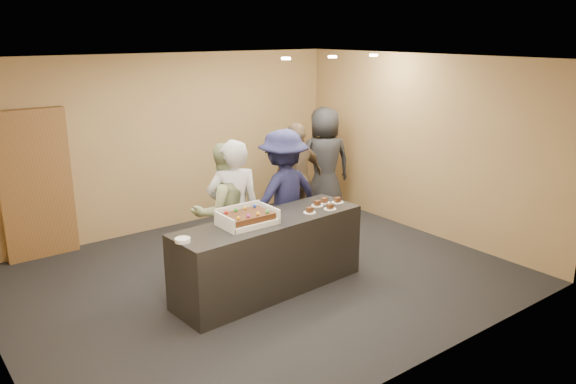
% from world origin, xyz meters
% --- Properties ---
extents(room, '(6.04, 6.00, 2.70)m').
position_xyz_m(room, '(0.00, 0.00, 1.35)').
color(room, black).
rests_on(room, ground).
extents(serving_counter, '(2.44, 0.85, 0.90)m').
position_xyz_m(serving_counter, '(-0.10, -0.36, 0.45)').
color(serving_counter, black).
rests_on(serving_counter, floor).
extents(storage_cabinet, '(0.93, 0.15, 2.04)m').
position_xyz_m(storage_cabinet, '(-1.98, 2.41, 1.02)').
color(storage_cabinet, brown).
rests_on(storage_cabinet, floor).
extents(cake_box, '(0.62, 0.43, 0.18)m').
position_xyz_m(cake_box, '(-0.40, -0.34, 0.94)').
color(cake_box, white).
rests_on(cake_box, serving_counter).
extents(sheet_cake, '(0.53, 0.37, 0.11)m').
position_xyz_m(sheet_cake, '(-0.40, -0.36, 1.00)').
color(sheet_cake, '#3B1D0D').
rests_on(sheet_cake, cake_box).
extents(plate_stack, '(0.16, 0.16, 0.04)m').
position_xyz_m(plate_stack, '(-1.24, -0.41, 0.92)').
color(plate_stack, white).
rests_on(plate_stack, serving_counter).
extents(slice_a, '(0.15, 0.15, 0.07)m').
position_xyz_m(slice_a, '(0.43, -0.46, 0.92)').
color(slice_a, white).
rests_on(slice_a, serving_counter).
extents(slice_b, '(0.15, 0.15, 0.07)m').
position_xyz_m(slice_b, '(0.68, -0.31, 0.92)').
color(slice_b, white).
rests_on(slice_b, serving_counter).
extents(slice_c, '(0.15, 0.15, 0.07)m').
position_xyz_m(slice_c, '(0.72, -0.51, 0.92)').
color(slice_c, white).
rests_on(slice_c, serving_counter).
extents(slice_d, '(0.15, 0.15, 0.07)m').
position_xyz_m(slice_d, '(0.83, -0.27, 0.92)').
color(slice_d, white).
rests_on(slice_d, serving_counter).
extents(slice_e, '(0.15, 0.15, 0.07)m').
position_xyz_m(slice_e, '(0.98, -0.36, 0.92)').
color(slice_e, white).
rests_on(slice_e, serving_counter).
extents(person_server_grey, '(0.76, 0.62, 1.79)m').
position_xyz_m(person_server_grey, '(-0.28, 0.13, 0.90)').
color(person_server_grey, '#B1B2B6').
rests_on(person_server_grey, floor).
extents(person_sage_man, '(0.93, 0.77, 1.73)m').
position_xyz_m(person_sage_man, '(-0.32, 0.28, 0.87)').
color(person_sage_man, '#95A475').
rests_on(person_sage_man, floor).
extents(person_navy_man, '(1.17, 0.70, 1.79)m').
position_xyz_m(person_navy_man, '(0.62, 0.32, 0.89)').
color(person_navy_man, '#1A1B41').
rests_on(person_navy_man, floor).
extents(person_brown_extra, '(1.03, 0.52, 1.70)m').
position_xyz_m(person_brown_extra, '(1.47, 1.10, 0.85)').
color(person_brown_extra, brown).
rests_on(person_brown_extra, floor).
extents(person_dark_suit, '(1.04, 0.85, 1.84)m').
position_xyz_m(person_dark_suit, '(2.25, 1.38, 0.92)').
color(person_dark_suit, black).
rests_on(person_dark_suit, floor).
extents(ceiling_spotlights, '(1.72, 0.12, 0.03)m').
position_xyz_m(ceiling_spotlights, '(1.60, 0.50, 2.67)').
color(ceiling_spotlights, '#FFEAC6').
rests_on(ceiling_spotlights, ceiling).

